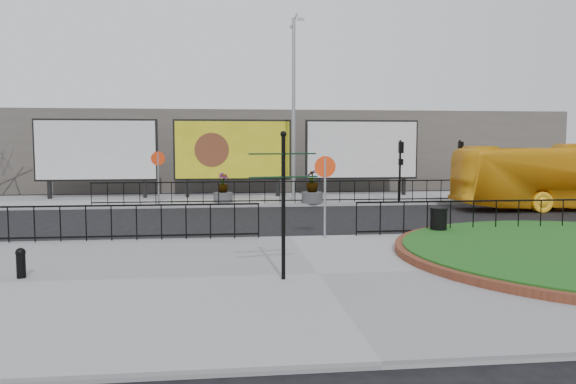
{
  "coord_description": "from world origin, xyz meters",
  "views": [
    {
      "loc": [
        -2.07,
        -16.95,
        2.98
      ],
      "look_at": [
        0.08,
        1.27,
        1.37
      ],
      "focal_mm": 35.0,
      "sensor_mm": 36.0,
      "label": 1
    }
  ],
  "objects": [
    {
      "name": "speed_sign_near",
      "position": [
        1.0,
        -0.4,
        1.92
      ],
      "size": [
        0.64,
        0.07,
        2.47
      ],
      "color": "gray",
      "rests_on": "pavement_near"
    },
    {
      "name": "billboard_left",
      "position": [
        -8.5,
        12.97,
        2.6
      ],
      "size": [
        6.2,
        0.31,
        4.1
      ],
      "color": "black",
      "rests_on": "pavement_far"
    },
    {
      "name": "signal_pole_a",
      "position": [
        6.5,
        9.34,
        2.1
      ],
      "size": [
        0.22,
        0.26,
        3.0
      ],
      "color": "black",
      "rests_on": "pavement_far"
    },
    {
      "name": "litter_bin",
      "position": [
        4.5,
        -0.6,
        0.57
      ],
      "size": [
        0.54,
        0.54,
        0.89
      ],
      "color": "black",
      "rests_on": "pavement_near"
    },
    {
      "name": "pavement_far",
      "position": [
        0.0,
        12.0,
        0.06
      ],
      "size": [
        44.0,
        6.0,
        0.12
      ],
      "primitive_type": "cube",
      "color": "gray",
      "rests_on": "ground"
    },
    {
      "name": "building_backdrop",
      "position": [
        0.0,
        22.0,
        2.5
      ],
      "size": [
        40.0,
        10.0,
        5.0
      ],
      "primitive_type": "cube",
      "color": "#5A534E",
      "rests_on": "ground"
    },
    {
      "name": "lamp_post",
      "position": [
        1.51,
        11.0,
        4.83
      ],
      "size": [
        0.74,
        0.18,
        9.23
      ],
      "color": "gray",
      "rests_on": "pavement_far"
    },
    {
      "name": "railing_near_left",
      "position": [
        -6.0,
        -0.3,
        0.67
      ],
      "size": [
        10.0,
        0.1,
        1.1
      ],
      "primitive_type": null,
      "color": "black",
      "rests_on": "pavement_near"
    },
    {
      "name": "planter_a",
      "position": [
        -2.03,
        10.18,
        0.64
      ],
      "size": [
        0.92,
        0.92,
        1.43
      ],
      "color": "#4C4C4F",
      "rests_on": "pavement_far"
    },
    {
      "name": "railing_far",
      "position": [
        1.0,
        9.3,
        0.67
      ],
      "size": [
        18.0,
        0.1,
        1.1
      ],
      "primitive_type": null,
      "color": "black",
      "rests_on": "pavement_far"
    },
    {
      "name": "bollard",
      "position": [
        -6.34,
        -4.65,
        0.47
      ],
      "size": [
        0.21,
        0.21,
        0.65
      ],
      "color": "black",
      "rests_on": "pavement_near"
    },
    {
      "name": "pavement_near",
      "position": [
        0.0,
        -5.0,
        0.06
      ],
      "size": [
        30.0,
        10.0,
        0.12
      ],
      "primitive_type": "cube",
      "color": "gray",
      "rests_on": "ground"
    },
    {
      "name": "fingerpost_sign",
      "position": [
        -0.81,
        -5.41,
        2.0
      ],
      "size": [
        1.46,
        0.51,
        3.11
      ],
      "rotation": [
        0.0,
        0.0,
        0.14
      ],
      "color": "black",
      "rests_on": "pavement_near"
    },
    {
      "name": "signal_pole_b",
      "position": [
        9.5,
        9.34,
        2.1
      ],
      "size": [
        0.22,
        0.26,
        3.0
      ],
      "color": "black",
      "rests_on": "pavement_far"
    },
    {
      "name": "bus",
      "position": [
        13.6,
        6.56,
        1.48
      ],
      "size": [
        10.64,
        2.63,
        2.96
      ],
      "primitive_type": "imported",
      "rotation": [
        0.0,
        0.0,
        1.56
      ],
      "color": "#EAA614",
      "rests_on": "ground"
    },
    {
      "name": "speed_sign_far",
      "position": [
        -5.0,
        9.4,
        1.92
      ],
      "size": [
        0.64,
        0.07,
        2.47
      ],
      "color": "gray",
      "rests_on": "pavement_far"
    },
    {
      "name": "ground",
      "position": [
        0.0,
        0.0,
        0.0
      ],
      "size": [
        90.0,
        90.0,
        0.0
      ],
      "primitive_type": "plane",
      "color": "black",
      "rests_on": "ground"
    },
    {
      "name": "billboard_right",
      "position": [
        5.5,
        12.97,
        2.6
      ],
      "size": [
        6.2,
        0.31,
        4.1
      ],
      "color": "black",
      "rests_on": "pavement_far"
    },
    {
      "name": "billboard_mid",
      "position": [
        -1.5,
        12.97,
        2.6
      ],
      "size": [
        6.2,
        0.31,
        4.1
      ],
      "color": "black",
      "rests_on": "pavement_far"
    },
    {
      "name": "railing_near_right",
      "position": [
        6.5,
        -0.3,
        0.67
      ],
      "size": [
        9.0,
        0.1,
        1.1
      ],
      "primitive_type": null,
      "color": "black",
      "rests_on": "pavement_near"
    },
    {
      "name": "planter_c",
      "position": [
        2.2,
        9.4,
        0.73
      ],
      "size": [
        1.01,
        1.01,
        1.61
      ],
      "color": "#4C4C4F",
      "rests_on": "pavement_far"
    }
  ]
}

